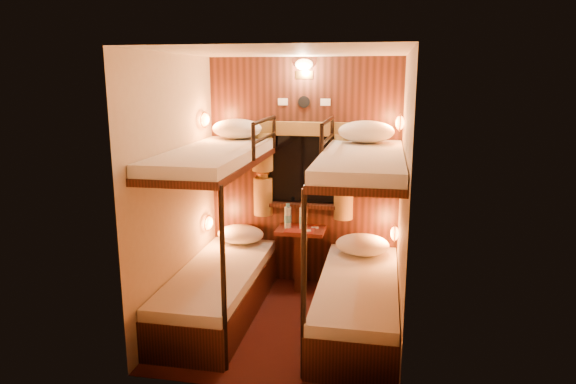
% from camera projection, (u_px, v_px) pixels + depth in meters
% --- Properties ---
extents(floor, '(2.10, 2.10, 0.00)m').
position_uv_depth(floor, '(285.00, 323.00, 4.69)').
color(floor, '#35170E').
rests_on(floor, ground).
extents(ceiling, '(2.10, 2.10, 0.00)m').
position_uv_depth(ceiling, '(285.00, 52.00, 4.16)').
color(ceiling, silver).
rests_on(ceiling, wall_back).
extents(wall_back, '(2.40, 0.00, 2.40)m').
position_uv_depth(wall_back, '(304.00, 174.00, 5.43)').
color(wall_back, '#C6B293').
rests_on(wall_back, floor).
extents(wall_front, '(2.40, 0.00, 2.40)m').
position_uv_depth(wall_front, '(254.00, 230.00, 3.42)').
color(wall_front, '#C6B293').
rests_on(wall_front, floor).
extents(wall_left, '(0.00, 2.40, 2.40)m').
position_uv_depth(wall_left, '(176.00, 191.00, 4.61)').
color(wall_left, '#C6B293').
rests_on(wall_left, floor).
extents(wall_right, '(0.00, 2.40, 2.40)m').
position_uv_depth(wall_right, '(403.00, 201.00, 4.24)').
color(wall_right, '#C6B293').
rests_on(wall_right, floor).
extents(back_panel, '(2.00, 0.03, 2.40)m').
position_uv_depth(back_panel, '(304.00, 174.00, 5.42)').
color(back_panel, black).
rests_on(back_panel, floor).
extents(bunk_left, '(0.72, 1.90, 1.82)m').
position_uv_depth(bunk_left, '(218.00, 258.00, 4.75)').
color(bunk_left, black).
rests_on(bunk_left, floor).
extents(bunk_right, '(0.72, 1.90, 1.82)m').
position_uv_depth(bunk_right, '(359.00, 268.00, 4.51)').
color(bunk_right, black).
rests_on(bunk_right, floor).
extents(window, '(1.00, 0.12, 0.79)m').
position_uv_depth(window, '(303.00, 176.00, 5.39)').
color(window, black).
rests_on(window, back_panel).
extents(curtains, '(1.10, 0.22, 1.00)m').
position_uv_depth(curtains, '(303.00, 169.00, 5.34)').
color(curtains, olive).
rests_on(curtains, back_panel).
extents(back_fixtures, '(0.54, 0.09, 0.48)m').
position_uv_depth(back_fixtures, '(304.00, 72.00, 5.15)').
color(back_fixtures, black).
rests_on(back_fixtures, back_panel).
extents(reading_lamps, '(2.00, 0.20, 1.25)m').
position_uv_depth(reading_lamps, '(298.00, 176.00, 5.09)').
color(reading_lamps, orange).
rests_on(reading_lamps, wall_left).
extents(table, '(0.50, 0.34, 0.66)m').
position_uv_depth(table, '(301.00, 250.00, 5.41)').
color(table, '#5D1715').
rests_on(table, floor).
extents(bottle_left, '(0.08, 0.08, 0.27)m').
position_uv_depth(bottle_left, '(288.00, 217.00, 5.36)').
color(bottle_left, '#99BFE5').
rests_on(bottle_left, table).
extents(bottle_right, '(0.08, 0.08, 0.26)m').
position_uv_depth(bottle_right, '(303.00, 218.00, 5.33)').
color(bottle_right, '#99BFE5').
rests_on(bottle_right, table).
extents(sachet_a, '(0.10, 0.08, 0.01)m').
position_uv_depth(sachet_a, '(307.00, 231.00, 5.27)').
color(sachet_a, silver).
rests_on(sachet_a, table).
extents(sachet_b, '(0.08, 0.06, 0.01)m').
position_uv_depth(sachet_b, '(315.00, 227.00, 5.39)').
color(sachet_b, silver).
rests_on(sachet_b, table).
extents(pillow_lower_left, '(0.50, 0.36, 0.20)m').
position_uv_depth(pillow_lower_left, '(241.00, 234.00, 5.49)').
color(pillow_lower_left, white).
rests_on(pillow_lower_left, bunk_left).
extents(pillow_lower_right, '(0.54, 0.38, 0.21)m').
position_uv_depth(pillow_lower_right, '(362.00, 245.00, 5.12)').
color(pillow_lower_right, white).
rests_on(pillow_lower_right, bunk_right).
extents(pillow_upper_left, '(0.51, 0.36, 0.20)m').
position_uv_depth(pillow_upper_left, '(237.00, 129.00, 5.19)').
color(pillow_upper_left, white).
rests_on(pillow_upper_left, bunk_left).
extents(pillow_upper_right, '(0.53, 0.38, 0.21)m').
position_uv_depth(pillow_upper_right, '(366.00, 132.00, 4.87)').
color(pillow_upper_right, white).
rests_on(pillow_upper_right, bunk_right).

